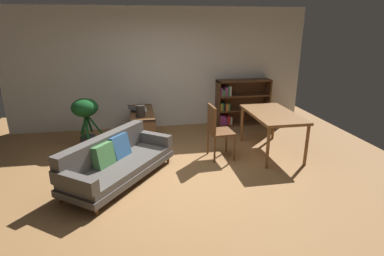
# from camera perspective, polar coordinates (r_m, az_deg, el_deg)

# --- Properties ---
(ground_plane) EXTENTS (8.16, 8.16, 0.00)m
(ground_plane) POSITION_cam_1_polar(r_m,az_deg,el_deg) (5.06, -2.67, -8.89)
(ground_plane) COLOR #9E7042
(back_wall_panel) EXTENTS (6.80, 0.10, 2.70)m
(back_wall_panel) POSITION_cam_1_polar(r_m,az_deg,el_deg) (7.24, -5.79, 10.72)
(back_wall_panel) COLOR silver
(back_wall_panel) RESTS_ON ground_plane
(fabric_couch) EXTENTS (1.79, 2.01, 0.68)m
(fabric_couch) POSITION_cam_1_polar(r_m,az_deg,el_deg) (4.99, -13.90, -5.84)
(fabric_couch) COLOR brown
(fabric_couch) RESTS_ON ground_plane
(media_console) EXTENTS (0.47, 1.25, 0.62)m
(media_console) POSITION_cam_1_polar(r_m,az_deg,el_deg) (6.54, -9.05, 0.28)
(media_console) COLOR brown
(media_console) RESTS_ON ground_plane
(open_laptop) EXTENTS (0.40, 0.35, 0.10)m
(open_laptop) POSITION_cam_1_polar(r_m,az_deg,el_deg) (6.57, -9.83, 3.43)
(open_laptop) COLOR silver
(open_laptop) RESTS_ON media_console
(desk_speaker) EXTENTS (0.17, 0.17, 0.23)m
(desk_speaker) POSITION_cam_1_polar(r_m,az_deg,el_deg) (6.08, -9.45, 3.12)
(desk_speaker) COLOR #2D2823
(desk_speaker) RESTS_ON media_console
(potted_floor_plant) EXTENTS (0.54, 0.58, 0.98)m
(potted_floor_plant) POSITION_cam_1_polar(r_m,az_deg,el_deg) (6.33, -19.00, 2.41)
(potted_floor_plant) COLOR #333338
(potted_floor_plant) RESTS_ON ground_plane
(dining_table) EXTENTS (0.80, 1.42, 0.78)m
(dining_table) POSITION_cam_1_polar(r_m,az_deg,el_deg) (5.93, 14.58, 1.99)
(dining_table) COLOR brown
(dining_table) RESTS_ON ground_plane
(dining_chair_near) EXTENTS (0.43, 0.47, 0.99)m
(dining_chair_near) POSITION_cam_1_polar(r_m,az_deg,el_deg) (5.55, 4.66, -0.11)
(dining_chair_near) COLOR brown
(dining_chair_near) RESTS_ON ground_plane
(bookshelf) EXTENTS (1.29, 0.34, 1.09)m
(bookshelf) POSITION_cam_1_polar(r_m,az_deg,el_deg) (7.58, 8.58, 4.65)
(bookshelf) COLOR #56351E
(bookshelf) RESTS_ON ground_plane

